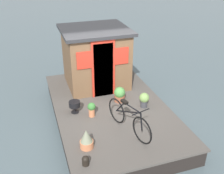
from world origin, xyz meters
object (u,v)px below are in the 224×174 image
object	(u,v)px
potted_plant_lavender	(144,99)
charcoal_grill	(75,105)
potted_plant_ivy	(86,139)
mooring_bollard	(86,161)
houseboat_cabin	(96,57)
potted_plant_basil	(92,109)
bicycle	(129,119)
potted_plant_rosemary	(120,94)

from	to	relation	value
potted_plant_lavender	charcoal_grill	world-z (taller)	potted_plant_lavender
potted_plant_ivy	mooring_bollard	bearing A→B (deg)	164.01
potted_plant_lavender	houseboat_cabin	bearing A→B (deg)	25.63
houseboat_cabin	potted_plant_basil	xyz separation A→B (m)	(-1.90, 0.65, -0.73)
bicycle	houseboat_cabin	bearing A→B (deg)	1.04
potted_plant_lavender	bicycle	bearing A→B (deg)	137.82
potted_plant_basil	mooring_bollard	bearing A→B (deg)	161.53
houseboat_cabin	potted_plant_rosemary	world-z (taller)	houseboat_cabin
bicycle	potted_plant_lavender	bearing A→B (deg)	-42.18
potted_plant_lavender	potted_plant_basil	distance (m)	1.56
bicycle	mooring_bollard	distance (m)	1.55
mooring_bollard	bicycle	bearing A→B (deg)	-57.69
houseboat_cabin	potted_plant_ivy	xyz separation A→B (m)	(-3.12, 1.08, -0.73)
bicycle	charcoal_grill	xyz separation A→B (m)	(1.28, 1.10, -0.13)
houseboat_cabin	bicycle	bearing A→B (deg)	-178.96
potted_plant_basil	bicycle	bearing A→B (deg)	-143.48
houseboat_cabin	potted_plant_basil	size ratio (longest dim) A/B	5.06
charcoal_grill	bicycle	bearing A→B (deg)	-139.30
potted_plant_lavender	potted_plant_basil	world-z (taller)	potted_plant_lavender
mooring_bollard	potted_plant_basil	bearing A→B (deg)	-18.47
houseboat_cabin	charcoal_grill	xyz separation A→B (m)	(-1.56, 1.05, -0.71)
potted_plant_rosemary	charcoal_grill	xyz separation A→B (m)	(-0.20, 1.40, 0.02)
potted_plant_lavender	mooring_bollard	size ratio (longest dim) A/B	1.95
bicycle	potted_plant_lavender	distance (m)	1.28
charcoal_grill	potted_plant_lavender	bearing A→B (deg)	-99.74
houseboat_cabin	charcoal_grill	distance (m)	2.01
bicycle	potted_plant_rosemary	size ratio (longest dim) A/B	3.58
houseboat_cabin	potted_plant_lavender	world-z (taller)	houseboat_cabin
potted_plant_rosemary	mooring_bollard	distance (m)	2.80
charcoal_grill	potted_plant_rosemary	bearing A→B (deg)	-82.04
potted_plant_lavender	charcoal_grill	bearing A→B (deg)	80.26
bicycle	potted_plant_ivy	xyz separation A→B (m)	(-0.27, 1.14, -0.15)
houseboat_cabin	potted_plant_lavender	distance (m)	2.22
potted_plant_ivy	potted_plant_basil	world-z (taller)	potted_plant_ivy
mooring_bollard	potted_plant_ivy	bearing A→B (deg)	-15.99
houseboat_cabin	bicycle	xyz separation A→B (m)	(-2.84, -0.05, -0.58)
potted_plant_rosemary	potted_plant_lavender	xyz separation A→B (m)	(-0.53, -0.56, 0.02)
potted_plant_basil	charcoal_grill	xyz separation A→B (m)	(0.34, 0.40, 0.02)
potted_plant_rosemary	charcoal_grill	world-z (taller)	potted_plant_rosemary
potted_plant_ivy	potted_plant_rosemary	xyz separation A→B (m)	(1.75, -1.43, -0.00)
potted_plant_rosemary	bicycle	bearing A→B (deg)	168.63
mooring_bollard	houseboat_cabin	bearing A→B (deg)	-18.70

